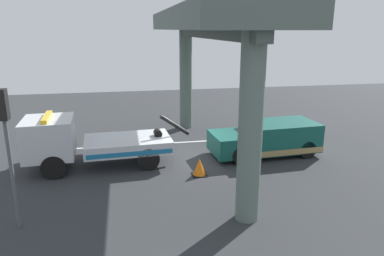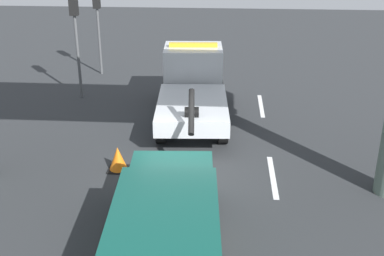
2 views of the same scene
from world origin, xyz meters
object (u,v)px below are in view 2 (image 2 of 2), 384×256
tow_truck_white (193,84)px  traffic_light_far (97,12)px  traffic_light_near (75,22)px  traffic_cone_orange (118,159)px  towed_van_green (167,224)px

tow_truck_white → traffic_light_far: traffic_light_far is taller
traffic_light_near → tow_truck_white: bearing=-108.0°
traffic_light_far → traffic_cone_orange: bearing=-163.4°
traffic_light_near → towed_van_green: bearing=-154.6°
tow_truck_white → traffic_light_near: 5.46m
tow_truck_white → traffic_light_far: (5.08, 4.85, 1.76)m
tow_truck_white → towed_van_green: bearing=-179.7°
tow_truck_white → traffic_light_near: (1.58, 4.85, 1.97)m
traffic_light_far → tow_truck_white: bearing=-136.3°
traffic_cone_orange → towed_van_green: bearing=-153.4°
tow_truck_white → traffic_cone_orange: bearing=158.6°
traffic_light_near → traffic_light_far: size_ratio=1.07×
towed_van_green → traffic_light_near: bearing=25.4°
tow_truck_white → towed_van_green: size_ratio=1.38×
traffic_light_far → traffic_cone_orange: size_ratio=5.48×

